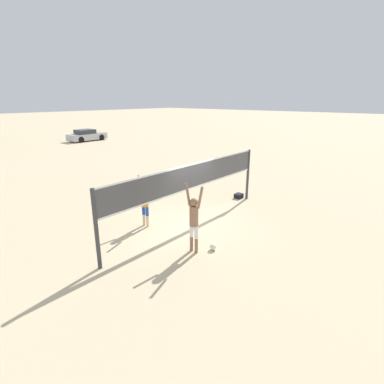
{
  "coord_description": "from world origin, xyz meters",
  "views": [
    {
      "loc": [
        -8.16,
        -6.97,
        4.72
      ],
      "look_at": [
        0.0,
        0.0,
        1.33
      ],
      "focal_mm": 28.0,
      "sensor_mm": 36.0,
      "label": 1
    }
  ],
  "objects_px": {
    "player_spiker": "(194,217)",
    "volleyball_net": "(192,182)",
    "gear_bag": "(239,196)",
    "volleyball": "(213,247)",
    "player_blocker": "(145,201)",
    "parked_car_near": "(87,136)"
  },
  "relations": [
    {
      "from": "volleyball_net",
      "to": "player_blocker",
      "type": "height_order",
      "value": "volleyball_net"
    },
    {
      "from": "volleyball_net",
      "to": "player_blocker",
      "type": "distance_m",
      "value": 1.91
    },
    {
      "from": "player_spiker",
      "to": "volleyball_net",
      "type": "bearing_deg",
      "value": -47.91
    },
    {
      "from": "player_blocker",
      "to": "gear_bag",
      "type": "bearing_deg",
      "value": 80.02
    },
    {
      "from": "player_blocker",
      "to": "gear_bag",
      "type": "relative_size",
      "value": 5.14
    },
    {
      "from": "player_blocker",
      "to": "parked_car_near",
      "type": "distance_m",
      "value": 25.98
    },
    {
      "from": "volleyball",
      "to": "player_spiker",
      "type": "bearing_deg",
      "value": 140.12
    },
    {
      "from": "volleyball",
      "to": "parked_car_near",
      "type": "height_order",
      "value": "parked_car_near"
    },
    {
      "from": "volleyball",
      "to": "gear_bag",
      "type": "distance_m",
      "value": 5.52
    },
    {
      "from": "player_spiker",
      "to": "volleyball",
      "type": "bearing_deg",
      "value": -129.88
    },
    {
      "from": "volleyball_net",
      "to": "gear_bag",
      "type": "xyz_separation_m",
      "value": [
        3.95,
        0.35,
        -1.63
      ]
    },
    {
      "from": "player_spiker",
      "to": "parked_car_near",
      "type": "relative_size",
      "value": 0.53
    },
    {
      "from": "player_spiker",
      "to": "volleyball",
      "type": "height_order",
      "value": "player_spiker"
    },
    {
      "from": "gear_bag",
      "to": "player_spiker",
      "type": "bearing_deg",
      "value": -162.08
    },
    {
      "from": "player_blocker",
      "to": "parked_car_near",
      "type": "xyz_separation_m",
      "value": [
        11.49,
        23.3,
        -0.45
      ]
    },
    {
      "from": "gear_bag",
      "to": "volleyball",
      "type": "bearing_deg",
      "value": -156.51
    },
    {
      "from": "parked_car_near",
      "to": "volleyball",
      "type": "bearing_deg",
      "value": -114.31
    },
    {
      "from": "volleyball_net",
      "to": "volleyball",
      "type": "distance_m",
      "value": 2.7
    },
    {
      "from": "gear_bag",
      "to": "parked_car_near",
      "type": "distance_m",
      "value": 25.02
    },
    {
      "from": "player_blocker",
      "to": "gear_bag",
      "type": "distance_m",
      "value": 5.36
    },
    {
      "from": "player_spiker",
      "to": "gear_bag",
      "type": "xyz_separation_m",
      "value": [
        5.55,
        1.79,
        -1.08
      ]
    },
    {
      "from": "volleyball_net",
      "to": "parked_car_near",
      "type": "distance_m",
      "value": 26.64
    }
  ]
}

